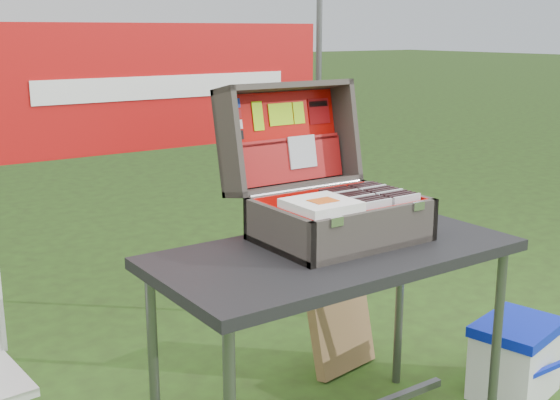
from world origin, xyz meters
TOP-DOWN VIEW (x-y plane):
  - table at (0.12, 0.04)m, footprint 1.29×0.65m
  - table_top at (0.12, 0.04)m, footprint 1.29×0.65m
  - table_leg_fr at (0.70, -0.22)m, footprint 0.04×0.04m
  - table_leg_bl at (-0.47, 0.30)m, footprint 0.04×0.04m
  - table_leg_br at (0.70, 0.30)m, footprint 0.04×0.04m
  - suitcase at (0.20, 0.17)m, footprint 0.57×0.57m
  - suitcase_base_bottom at (0.20, 0.11)m, footprint 0.57×0.41m
  - suitcase_base_wall_front at (0.20, -0.08)m, footprint 0.57×0.02m
  - suitcase_base_wall_back at (0.20, 0.30)m, footprint 0.57×0.02m
  - suitcase_base_wall_left at (-0.08, 0.11)m, footprint 0.02×0.41m
  - suitcase_base_wall_right at (0.47, 0.11)m, footprint 0.02×0.41m
  - suitcase_liner_floor at (0.20, 0.11)m, footprint 0.53×0.36m
  - suitcase_latch_left at (0.01, -0.09)m, footprint 0.05×0.01m
  - suitcase_latch_right at (0.38, -0.09)m, footprint 0.05×0.01m
  - suitcase_hinge at (0.20, 0.31)m, footprint 0.51×0.02m
  - suitcase_lid_back at (0.20, 0.49)m, footprint 0.57×0.10m
  - suitcase_lid_rim_far at (0.20, 0.47)m, footprint 0.57×0.15m
  - suitcase_lid_rim_near at (0.20, 0.39)m, footprint 0.57×0.15m
  - suitcase_lid_rim_left at (-0.08, 0.43)m, footprint 0.02×0.23m
  - suitcase_lid_rim_right at (0.47, 0.43)m, footprint 0.02×0.23m
  - suitcase_lid_liner at (0.20, 0.48)m, footprint 0.52×0.07m
  - suitcase_liner_wall_front at (0.20, -0.07)m, footprint 0.53×0.01m
  - suitcase_liner_wall_back at (0.20, 0.29)m, footprint 0.53×0.01m
  - suitcase_liner_wall_left at (-0.06, 0.11)m, footprint 0.01×0.36m
  - suitcase_liner_wall_right at (0.46, 0.11)m, footprint 0.01×0.36m
  - suitcase_lid_pocket at (0.20, 0.44)m, footprint 0.51×0.06m
  - suitcase_pocket_edge at (0.20, 0.45)m, footprint 0.50×0.02m
  - suitcase_pocket_cd at (0.26, 0.43)m, footprint 0.13×0.03m
  - lid_sticker_cc_a at (-0.01, 0.50)m, footprint 0.06×0.01m
  - lid_sticker_cc_b at (-0.01, 0.49)m, footprint 0.06×0.01m
  - lid_sticker_cc_c at (-0.01, 0.48)m, footprint 0.06×0.01m
  - lid_sticker_cc_d at (-0.01, 0.48)m, footprint 0.06×0.01m
  - lid_card_neon_tall at (0.09, 0.49)m, footprint 0.05×0.02m
  - lid_card_neon_main at (0.20, 0.49)m, footprint 0.11×0.02m
  - lid_card_neon_small at (0.28, 0.49)m, footprint 0.05×0.02m
  - lid_sticker_band at (0.39, 0.49)m, footprint 0.10×0.02m
  - lid_sticker_band_bar at (0.39, 0.50)m, footprint 0.09×0.01m
  - cd_left_0 at (0.23, -0.05)m, footprint 0.13×0.01m
  - cd_left_1 at (0.23, -0.02)m, footprint 0.13×0.01m
  - cd_left_2 at (0.23, -0.00)m, footprint 0.13×0.01m
  - cd_left_3 at (0.23, 0.02)m, footprint 0.13×0.01m
  - cd_left_4 at (0.23, 0.04)m, footprint 0.13×0.01m
  - cd_left_5 at (0.23, 0.07)m, footprint 0.13×0.01m
  - cd_left_6 at (0.23, 0.09)m, footprint 0.13×0.01m
  - cd_left_7 at (0.23, 0.11)m, footprint 0.13×0.01m
  - cd_left_8 at (0.23, 0.13)m, footprint 0.13×0.01m
  - cd_left_9 at (0.23, 0.16)m, footprint 0.13×0.01m
  - cd_left_10 at (0.23, 0.18)m, footprint 0.13×0.01m
  - cd_left_11 at (0.23, 0.20)m, footprint 0.13×0.01m
  - cd_right_0 at (0.37, -0.05)m, footprint 0.13×0.01m
  - cd_right_1 at (0.37, -0.02)m, footprint 0.13×0.01m
  - cd_right_2 at (0.37, -0.00)m, footprint 0.13×0.01m
  - cd_right_3 at (0.37, 0.02)m, footprint 0.13×0.01m
  - cd_right_4 at (0.37, 0.04)m, footprint 0.13×0.01m
  - cd_right_5 at (0.37, 0.07)m, footprint 0.13×0.01m
  - cd_right_6 at (0.37, 0.09)m, footprint 0.13×0.01m
  - cd_right_7 at (0.37, 0.11)m, footprint 0.13×0.01m
  - cd_right_8 at (0.37, 0.13)m, footprint 0.13×0.01m
  - cd_right_9 at (0.37, 0.16)m, footprint 0.13×0.01m
  - cd_right_10 at (0.37, 0.18)m, footprint 0.13×0.01m
  - cd_right_11 at (0.37, 0.20)m, footprint 0.13×0.01m
  - songbook_0 at (0.05, 0.03)m, footprint 0.21×0.21m
  - songbook_1 at (0.05, 0.03)m, footprint 0.21×0.21m
  - songbook_2 at (0.05, 0.03)m, footprint 0.21×0.21m
  - songbook_3 at (0.05, 0.03)m, footprint 0.21×0.21m
  - songbook_4 at (0.05, 0.03)m, footprint 0.21×0.21m
  - songbook_5 at (0.05, 0.03)m, footprint 0.21×0.21m
  - songbook_graphic at (0.05, 0.02)m, footprint 0.09×0.07m
  - cooler at (1.05, -0.06)m, footprint 0.44×0.37m
  - cooler_body at (1.05, -0.06)m, footprint 0.41×0.35m
  - cooler_lid at (1.05, -0.06)m, footprint 0.44×0.37m
  - cooler_handle at (1.05, -0.22)m, footprint 0.23×0.02m
  - cardboard_box at (0.58, 0.55)m, footprint 0.37×0.19m
  - banner_post_right at (0.85, 1.10)m, footprint 0.03×0.03m
  - banner at (0.00, 1.09)m, footprint 1.60×0.02m
  - banner_text at (0.00, 1.08)m, footprint 1.20×0.00m

SIDE VIEW (x-z plane):
  - cooler_body at x=1.05m, z-range 0.00..0.29m
  - cooler at x=1.05m, z-range 0.00..0.33m
  - cooler_handle at x=1.05m, z-range 0.17..0.19m
  - cardboard_box at x=0.58m, z-range 0.00..0.37m
  - cooler_lid at x=1.05m, z-range 0.29..0.33m
  - table_leg_fr at x=0.70m, z-range 0.00..0.76m
  - table_leg_bl at x=-0.47m, z-range 0.00..0.76m
  - table_leg_br at x=0.70m, z-range 0.00..0.76m
  - table at x=0.12m, z-range 0.00..0.80m
  - table_top at x=0.12m, z-range 0.76..0.80m
  - suitcase_base_bottom at x=0.20m, z-range 0.80..0.83m
  - suitcase_liner_floor at x=0.20m, z-range 0.83..0.83m
  - banner_post_right at x=0.85m, z-range 0.00..1.70m
  - suitcase_base_wall_front at x=0.20m, z-range 0.80..0.96m
  - suitcase_base_wall_back at x=0.20m, z-range 0.80..0.96m
  - suitcase_base_wall_left at x=-0.08m, z-range 0.80..0.96m
  - suitcase_base_wall_right at x=0.47m, z-range 0.80..0.96m
  - suitcase_liner_wall_front at x=0.20m, z-range 0.83..0.96m
  - suitcase_liner_wall_back at x=0.20m, z-range 0.83..0.96m
  - suitcase_liner_wall_left at x=-0.06m, z-range 0.83..0.96m
  - suitcase_liner_wall_right at x=0.46m, z-range 0.83..0.96m
  - cd_left_0 at x=0.23m, z-range 0.83..0.98m
  - cd_left_1 at x=0.23m, z-range 0.83..0.98m
  - cd_left_2 at x=0.23m, z-range 0.83..0.98m
  - cd_left_3 at x=0.23m, z-range 0.83..0.98m
  - cd_left_4 at x=0.23m, z-range 0.83..0.98m
  - cd_left_5 at x=0.23m, z-range 0.83..0.98m
  - cd_left_6 at x=0.23m, z-range 0.83..0.98m
  - cd_left_7 at x=0.23m, z-range 0.83..0.98m
  - cd_left_8 at x=0.23m, z-range 0.83..0.98m
  - cd_left_9 at x=0.23m, z-range 0.83..0.98m
  - cd_left_10 at x=0.23m, z-range 0.83..0.98m
  - cd_left_11 at x=0.23m, z-range 0.83..0.98m
  - cd_right_0 at x=0.37m, z-range 0.83..0.98m
  - cd_right_1 at x=0.37m, z-range 0.83..0.98m
  - cd_right_2 at x=0.37m, z-range 0.83..0.98m
  - cd_right_3 at x=0.37m, z-range 0.83..0.98m
  - cd_right_4 at x=0.37m, z-range 0.83..0.98m
  - cd_right_5 at x=0.37m, z-range 0.83..0.98m
  - cd_right_6 at x=0.37m, z-range 0.83..0.98m
  - cd_right_7 at x=0.37m, z-range 0.83..0.98m
  - cd_right_8 at x=0.37m, z-range 0.83..0.98m
  - cd_right_9 at x=0.37m, z-range 0.83..0.98m
  - cd_right_10 at x=0.37m, z-range 0.83..0.98m
  - cd_right_11 at x=0.37m, z-range 0.83..0.98m
  - suitcase_latch_left at x=0.01m, z-range 0.93..0.96m
  - suitcase_latch_right at x=0.38m, z-range 0.93..0.96m
  - suitcase_lid_rim_near at x=0.20m, z-range 0.93..0.98m
  - suitcase_hinge at x=0.20m, z-range 0.95..0.96m
  - songbook_0 at x=0.05m, z-range 0.96..0.96m
  - songbook_1 at x=0.05m, z-range 0.96..0.97m
  - songbook_2 at x=0.05m, z-range 0.97..0.97m
  - songbook_3 at x=0.05m, z-range 0.97..0.98m
  - songbook_4 at x=0.05m, z-range 0.98..0.98m
  - songbook_5 at x=0.05m, z-range 0.98..0.99m
  - songbook_graphic at x=0.05m, z-range 0.99..0.99m
  - suitcase_lid_pocket at x=0.20m, z-range 0.96..1.13m
  - suitcase at x=0.20m, z-range 0.80..1.34m
  - suitcase_pocket_cd at x=0.26m, z-range 1.01..1.14m
  - suitcase_pocket_edge at x=0.20m, z-range 1.11..1.14m
  - suitcase_lid_back at x=0.20m, z-range 0.93..1.33m
  - suitcase_lid_liner at x=0.20m, z-range 0.96..1.31m
  - suitcase_lid_rim_left at x=-0.08m, z-range 0.93..1.36m
  - suitcase_lid_rim_right at x=0.47m, z-range 0.93..1.36m
  - lid_sticker_cc_d at x=-0.01m, z-range 1.14..1.18m
  - lid_sticker_cc_c at x=-0.01m, z-range 1.18..1.22m
  - lid_card_neon_tall at x=0.09m, z-range 1.17..1.28m
  - lid_card_neon_main at x=0.20m, z-range 1.18..1.27m
  - lid_card_neon_small at x=0.28m, z-range 1.18..1.27m
  - lid_sticker_band at x=0.39m, z-range 1.17..1.27m
  - lid_sticker_cc_b at x=-0.01m, z-range 1.22..1.25m
  - lid_sticker_band_bar at x=0.39m, z-range 1.24..1.26m
  - lid_sticker_cc_a at x=-0.01m, z-range 1.26..1.29m
  - banner at x=0.00m, z-range 1.02..1.58m
  - banner_text at x=0.00m, z-range 1.25..1.35m
  - suitcase_lid_rim_far at x=0.20m, z-range 1.31..1.36m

